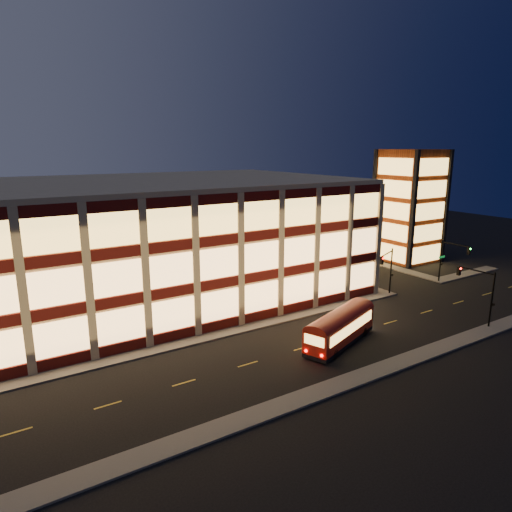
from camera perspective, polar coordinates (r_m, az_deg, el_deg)
ground at (r=46.24m, az=-2.84°, el=-9.92°), size 200.00×200.00×0.00m
sidewalk_office_south at (r=45.76m, az=-6.78°, el=-10.16°), size 54.00×2.00×0.15m
sidewalk_office_east at (r=71.92m, az=6.36°, el=-1.33°), size 2.00×30.00×0.15m
sidewalk_tower_south at (r=74.06m, az=24.68°, el=-2.07°), size 14.00×2.00×0.15m
sidewalk_tower_west at (r=79.12m, az=12.58°, el=-0.21°), size 2.00×30.00×0.15m
sidewalk_near at (r=36.67m, az=7.76°, el=-16.54°), size 100.00×2.00×0.15m
office_building at (r=57.85m, az=-13.83°, el=2.02°), size 50.45×30.45×14.50m
stair_tower at (r=78.64m, az=18.62°, el=5.94°), size 8.60×8.60×18.00m
traffic_signal_far at (r=58.70m, az=16.16°, el=-1.11°), size 3.79×1.87×6.00m
traffic_signal_right at (r=66.96m, az=23.13°, el=0.09°), size 1.20×4.37×6.00m
traffic_signal_near at (r=53.36m, az=26.16°, el=-3.40°), size 0.32×4.45×6.00m
trolley_bus at (r=44.46m, az=10.48°, el=-8.56°), size 10.02×5.69×3.31m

